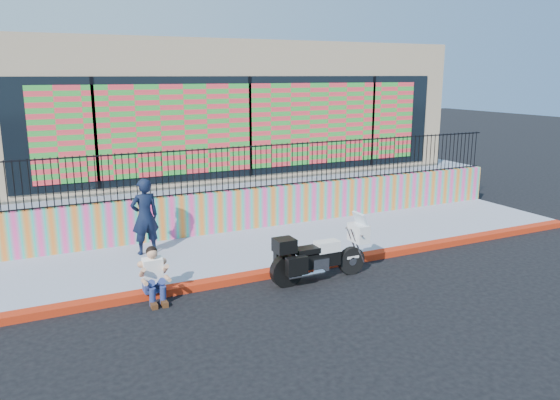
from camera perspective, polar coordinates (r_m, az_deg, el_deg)
ground at (r=12.58m, az=4.41°, el=-7.02°), size 90.00×90.00×0.00m
red_curb at (r=12.55m, az=4.42°, el=-6.70°), size 16.00×0.30×0.15m
sidewalk at (r=13.92m, az=0.98°, el=-4.66°), size 16.00×3.00×0.15m
mural_wall at (r=15.14m, az=-1.76°, el=-0.75°), size 16.00×0.20×1.10m
metal_fence at (r=14.91m, az=-1.79°, el=3.54°), size 15.80×0.04×1.20m
elevated_platform at (r=19.82m, az=-7.84°, el=2.19°), size 16.00×10.00×1.25m
storefront_building at (r=19.30m, az=-7.88°, el=9.76°), size 14.00×8.06×4.00m
police_motorcycle at (r=11.63m, az=4.02°, el=-5.69°), size 2.21×0.73×1.38m
police_officer at (r=13.15m, az=-13.95°, el=-1.67°), size 0.71×0.51×1.81m
seated_man at (r=10.84m, az=-12.96°, el=-8.14°), size 0.54×0.71×1.06m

